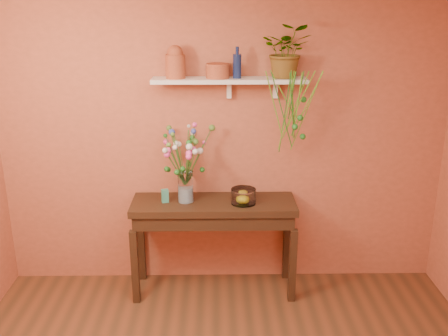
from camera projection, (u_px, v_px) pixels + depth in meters
room at (229, 243)px, 2.64m from camera, size 4.04×4.04×2.70m
sideboard at (214, 215)px, 4.49m from camera, size 1.44×0.46×0.87m
wall_shelf at (231, 81)px, 4.25m from camera, size 1.30×0.24×0.19m
terracotta_jug at (175, 63)px, 4.17m from camera, size 0.20×0.20×0.27m
terracotta_pot at (218, 71)px, 4.21m from camera, size 0.24×0.24×0.12m
blue_bottle at (237, 65)px, 4.19m from camera, size 0.07×0.07×0.26m
spider_plant at (287, 51)px, 4.19m from camera, size 0.46×0.42×0.44m
plant_fronds at (296, 113)px, 4.20m from camera, size 0.47×0.23×0.71m
glass_vase at (186, 189)px, 4.41m from camera, size 0.13×0.13×0.28m
bouquet at (184, 148)px, 4.31m from camera, size 0.46×0.61×0.54m
glass_bowl at (243, 197)px, 4.39m from camera, size 0.22×0.22×0.13m
lemon at (243, 198)px, 4.40m from camera, size 0.08×0.08×0.08m
carton at (165, 196)px, 4.42m from camera, size 0.07×0.06×0.12m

